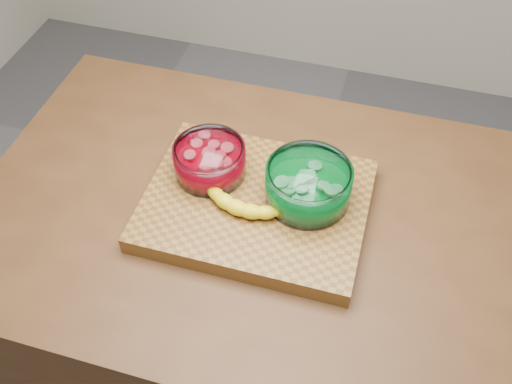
# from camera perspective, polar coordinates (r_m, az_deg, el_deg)

# --- Properties ---
(ground) EXTENTS (3.50, 3.50, 0.00)m
(ground) POSITION_cam_1_polar(r_m,az_deg,el_deg) (1.97, 0.00, -18.62)
(ground) COLOR #5F5E63
(ground) RESTS_ON ground
(counter) EXTENTS (1.20, 0.80, 0.90)m
(counter) POSITION_cam_1_polar(r_m,az_deg,el_deg) (1.57, 0.00, -12.34)
(counter) COLOR #482B15
(counter) RESTS_ON ground
(cutting_board) EXTENTS (0.45, 0.35, 0.04)m
(cutting_board) POSITION_cam_1_polar(r_m,az_deg,el_deg) (1.18, 0.00, -1.28)
(cutting_board) COLOR brown
(cutting_board) RESTS_ON counter
(bowl_red) EXTENTS (0.15, 0.15, 0.07)m
(bowl_red) POSITION_cam_1_polar(r_m,az_deg,el_deg) (1.19, -4.65, 3.15)
(bowl_red) COLOR white
(bowl_red) RESTS_ON cutting_board
(bowl_green) EXTENTS (0.17, 0.17, 0.08)m
(bowl_green) POSITION_cam_1_polar(r_m,az_deg,el_deg) (1.14, 5.24, 0.70)
(bowl_green) COLOR white
(bowl_green) RESTS_ON cutting_board
(banana) EXTENTS (0.25, 0.13, 0.04)m
(banana) POSITION_cam_1_polar(r_m,az_deg,el_deg) (1.14, -0.93, -0.38)
(banana) COLOR yellow
(banana) RESTS_ON cutting_board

